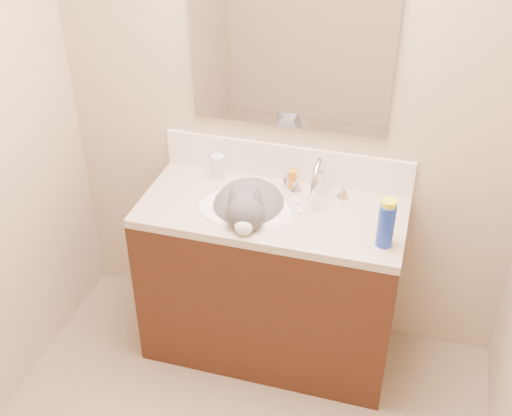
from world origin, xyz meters
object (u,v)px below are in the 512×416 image
Objects in this scene: basin at (245,220)px; faucet at (318,182)px; amber_bottle at (292,180)px; cat at (248,210)px; pill_bottle at (218,167)px; vanity_cabinet at (271,284)px; spray_can at (386,225)px; silver_jar at (288,182)px.

basin is 0.38m from faucet.
amber_bottle reaches higher than basin.
cat reaches higher than amber_bottle.
cat is 0.31m from pill_bottle.
vanity_cabinet is at bearing -104.79° from amber_bottle.
pill_bottle reaches higher than vanity_cabinet.
cat is at bearing -125.76° from amber_bottle.
vanity_cabinet is 0.63m from pill_bottle.
faucet is 0.14m from amber_bottle.
amber_bottle is (-0.13, 0.05, -0.04)m from faucet.
spray_can is at bearing -21.63° from cat.
faucet is 0.43m from spray_can.
amber_bottle is at bearing 0.00° from pill_bottle.
amber_bottle is at bearing -22.69° from silver_jar.
pill_bottle is 1.26× the size of amber_bottle.
basin is at bearing 170.58° from spray_can.
cat is 4.15× the size of pill_bottle.
pill_bottle is at bearing 158.93° from spray_can.
basin is 0.91× the size of cat.
silver_jar is at bearing 82.59° from vanity_cabinet.
vanity_cabinet is at bearing 2.22° from cat.
silver_jar is at bearing 57.14° from basin.
vanity_cabinet is 10.03× the size of pill_bottle.
amber_bottle is (0.37, 0.00, -0.01)m from pill_bottle.
spray_can is (0.49, -0.33, 0.07)m from silver_jar.
cat is at bearing 169.87° from spray_can.
amber_bottle is at bearing 51.87° from basin.
vanity_cabinet is at bearing 165.27° from spray_can.
cat is at bearing -44.40° from pill_bottle.
faucet reaches higher than pill_bottle.
basin is (-0.12, -0.03, 0.38)m from vanity_cabinet.
faucet is 5.14× the size of silver_jar.
faucet is at bearing 18.35° from cat.
spray_can is at bearing -21.07° from pill_bottle.
amber_bottle is (0.02, -0.01, 0.02)m from silver_jar.
pill_bottle reaches higher than amber_bottle.
spray_can is (0.83, -0.32, 0.04)m from pill_bottle.
spray_can is at bearing -39.16° from faucet.
faucet is 0.18m from silver_jar.
cat is (-0.28, -0.16, -0.10)m from faucet.
pill_bottle is at bearing -180.00° from amber_bottle.
silver_jar is 0.57× the size of amber_bottle.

